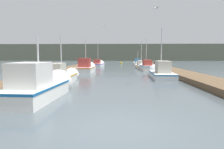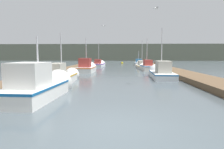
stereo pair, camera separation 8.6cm
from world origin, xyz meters
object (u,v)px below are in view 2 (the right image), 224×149
Objects in this scene: fishing_boat_1 at (63,77)px; fishing_boat_2 at (161,72)px; channel_buoy at (122,63)px; fishing_boat_0 at (40,86)px; seagull_lead at (156,8)px; mooring_piling_2 at (84,64)px; seagull_1 at (104,26)px; fishing_boat_6 at (99,64)px; fishing_boat_4 at (146,66)px; mooring_piling_0 at (156,66)px; fishing_boat_5 at (142,65)px; fishing_boat_3 at (87,68)px; mooring_piling_1 at (144,62)px; fishing_boat_7 at (138,63)px.

fishing_boat_2 is (7.84, 4.15, 0.01)m from fishing_boat_1.
channel_buoy is (-3.24, 29.09, -0.30)m from fishing_boat_2.
seagull_lead is at bearing 38.38° from fishing_boat_0.
seagull_1 is (3.22, -3.22, 5.07)m from mooring_piling_2.
fishing_boat_2 is 1.32× the size of fishing_boat_6.
channel_buoy is 1.84× the size of seagull_1.
fishing_boat_4 is 4.53× the size of mooring_piling_0.
fishing_boat_4 is 0.89× the size of fishing_boat_5.
fishing_boat_6 is (-0.01, 26.74, -0.17)m from fishing_boat_0.
fishing_boat_3 is 4.61× the size of channel_buoy.
seagull_1 reaches higher than mooring_piling_2.
fishing_boat_6 is (0.12, 12.71, -0.13)m from fishing_boat_3.
mooring_piling_2 is at bearing -129.97° from mooring_piling_1.
fishing_boat_1 is at bearing -125.29° from mooring_piling_0.
fishing_boat_6 is 12.14m from channel_buoy.
fishing_boat_3 reaches higher than fishing_boat_1.
fishing_boat_2 reaches higher than mooring_piling_1.
fishing_boat_2 reaches higher than mooring_piling_2.
fishing_boat_2 is 1.30× the size of fishing_boat_7.
fishing_boat_5 is 8.12m from fishing_boat_6.
fishing_boat_1 is 13.22m from seagull_1.
fishing_boat_4 reaches higher than mooring_piling_0.
seagull_lead is at bearing -92.57° from fishing_boat_5.
fishing_boat_6 is at bearing 116.10° from fishing_boat_2.
seagull_1 reaches higher than fishing_boat_7.
mooring_piling_2 is at bearing -107.86° from channel_buoy.
fishing_boat_7 is at bearing 72.48° from fishing_boat_1.
mooring_piling_1 is 2.42× the size of seagull_1.
mooring_piling_1 is at bearing 89.99° from fishing_boat_2.
fishing_boat_0 is at bearing -100.58° from fishing_boat_7.
channel_buoy is at bearing 72.14° from mooring_piling_2.
fishing_boat_2 is 14.17m from fishing_boat_5.
fishing_boat_4 is 5.43× the size of channel_buoy.
fishing_boat_4 reaches higher than fishing_boat_3.
fishing_boat_2 is 11.17× the size of seagull_1.
fishing_boat_6 reaches higher than fishing_boat_1.
fishing_boat_4 is 1.16× the size of fishing_boat_7.
fishing_boat_1 is 4.44× the size of mooring_piling_2.
mooring_piling_0 is 1.20× the size of channel_buoy.
fishing_boat_6 is 3.84× the size of mooring_piling_0.
seagull_lead reaches higher than channel_buoy.
fishing_boat_2 reaches higher than fishing_boat_6.
fishing_boat_5 is at bearing -20.56° from fishing_boat_6.
fishing_boat_0 is 4.19× the size of mooring_piling_0.
mooring_piling_2 is at bearing 93.76° from fishing_boat_1.
fishing_boat_4 is at bearing 59.10° from fishing_boat_1.
fishing_boat_5 is 19.35m from seagull_lead.
fishing_boat_0 is 38.34m from channel_buoy.
fishing_boat_7 is 13.72m from mooring_piling_0.
fishing_boat_4 is (7.72, 13.37, 0.03)m from fishing_boat_1.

